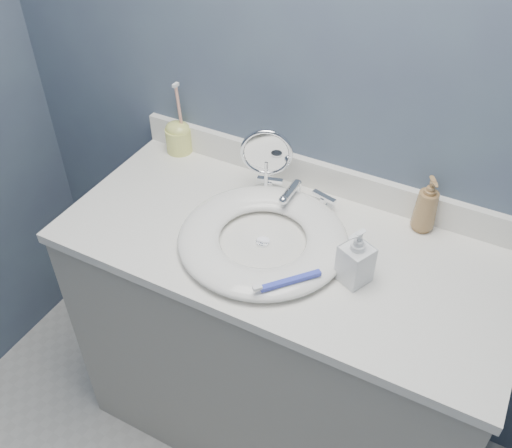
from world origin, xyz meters
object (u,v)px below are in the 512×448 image
Objects in this scene: makeup_mirror at (266,160)px; soap_bottle_amber at (427,204)px; toothbrush_holder at (179,136)px; soap_bottle_clear at (356,256)px.

makeup_mirror reaches higher than soap_bottle_amber.
makeup_mirror is at bearing -12.20° from toothbrush_holder.
toothbrush_holder is at bearing -177.09° from soap_bottle_clear.
soap_bottle_clear is at bearing -51.68° from makeup_mirror.
soap_bottle_amber is at bearing -0.84° from toothbrush_holder.
toothbrush_holder reaches higher than soap_bottle_clear.
toothbrush_holder is (-0.35, 0.08, -0.06)m from makeup_mirror.
soap_bottle_amber is at bearing -13.02° from makeup_mirror.
makeup_mirror is 0.45m from soap_bottle_amber.
makeup_mirror is at bearing 156.18° from soap_bottle_amber.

